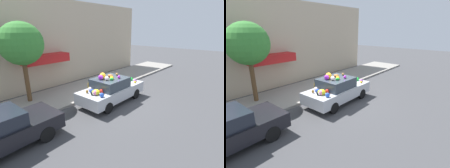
# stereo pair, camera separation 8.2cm
# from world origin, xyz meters

# --- Properties ---
(ground_plane) EXTENTS (60.00, 60.00, 0.00)m
(ground_plane) POSITION_xyz_m (0.00, 0.00, 0.00)
(ground_plane) COLOR #424244
(sidewalk_curb) EXTENTS (24.00, 3.20, 0.13)m
(sidewalk_curb) POSITION_xyz_m (0.00, 2.70, 0.07)
(sidewalk_curb) COLOR gray
(sidewalk_curb) RESTS_ON ground
(building_facade) EXTENTS (18.00, 1.20, 5.98)m
(building_facade) POSITION_xyz_m (-0.06, 4.92, 2.95)
(building_facade) COLOR #C6B293
(building_facade) RESTS_ON ground
(street_tree) EXTENTS (2.23, 2.23, 4.30)m
(street_tree) POSITION_xyz_m (-3.18, 3.27, 3.29)
(street_tree) COLOR brown
(street_tree) RESTS_ON sidewalk_curb
(fire_hydrant) EXTENTS (0.20, 0.20, 0.70)m
(fire_hydrant) POSITION_xyz_m (-0.13, 1.62, 0.48)
(fire_hydrant) COLOR gold
(fire_hydrant) RESTS_ON sidewalk_curb
(art_car) EXTENTS (4.13, 1.81, 1.78)m
(art_car) POSITION_xyz_m (-0.06, -0.15, 0.75)
(art_car) COLOR #B7BABF
(art_car) RESTS_ON ground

